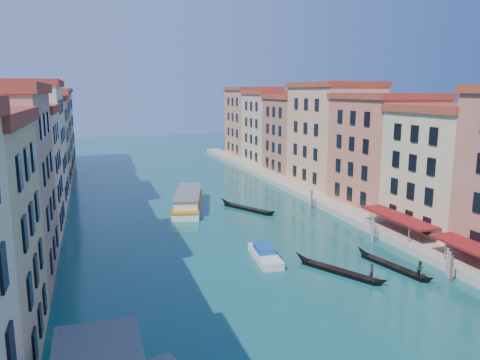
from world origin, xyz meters
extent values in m
cube|color=#E0AF8D|center=(-26.00, 55.00, 8.25)|extent=(12.00, 14.00, 16.50)
cube|color=maroon|center=(-26.00, 55.00, 17.00)|extent=(12.80, 14.40, 1.00)
cube|color=beige|center=(-26.00, 71.00, 10.00)|extent=(12.00, 18.00, 20.00)
cube|color=maroon|center=(-26.00, 71.00, 20.50)|extent=(12.80, 18.40, 1.00)
cube|color=tan|center=(-26.00, 88.00, 8.75)|extent=(12.00, 16.00, 17.50)
cube|color=maroon|center=(-26.00, 88.00, 18.00)|extent=(12.80, 16.40, 1.00)
cube|color=#987459|center=(-26.00, 103.50, 9.25)|extent=(12.00, 15.00, 18.50)
cube|color=maroon|center=(-26.00, 103.50, 19.00)|extent=(12.80, 15.40, 1.00)
cube|color=#CAAD87|center=(-26.00, 119.50, 9.50)|extent=(12.00, 17.00, 19.00)
cube|color=maroon|center=(-26.00, 119.50, 19.50)|extent=(12.80, 17.40, 1.00)
cube|color=#CDAF84|center=(30.00, 39.00, 8.25)|extent=(12.00, 14.00, 16.50)
cube|color=maroon|center=(30.00, 39.00, 17.00)|extent=(12.80, 14.40, 1.00)
cube|color=#B9644B|center=(30.00, 54.00, 9.00)|extent=(12.00, 16.00, 18.00)
cube|color=maroon|center=(30.00, 54.00, 18.50)|extent=(12.80, 16.40, 1.00)
cube|color=tan|center=(30.00, 71.00, 10.00)|extent=(12.00, 18.00, 20.00)
cube|color=maroon|center=(30.00, 71.00, 20.50)|extent=(12.80, 18.40, 1.00)
cube|color=#9B5E46|center=(30.00, 87.50, 8.75)|extent=(12.00, 15.00, 17.50)
cube|color=maroon|center=(30.00, 87.50, 18.00)|extent=(12.80, 15.40, 1.00)
cube|color=tan|center=(30.00, 103.00, 9.25)|extent=(12.00, 16.00, 18.50)
cube|color=maroon|center=(30.00, 103.00, 19.00)|extent=(12.80, 16.40, 1.00)
cube|color=#B5704F|center=(30.00, 119.50, 9.75)|extent=(12.00, 17.00, 19.50)
cube|color=maroon|center=(30.00, 119.50, 20.00)|extent=(12.80, 17.40, 1.00)
cube|color=#A19982|center=(22.00, 65.00, 0.50)|extent=(4.00, 140.00, 1.00)
cylinder|color=slate|center=(20.80, 28.60, 1.50)|extent=(0.12, 0.12, 3.00)
cube|color=maroon|center=(22.20, 39.00, 3.00)|extent=(3.20, 12.60, 0.25)
cylinder|color=slate|center=(20.80, 34.80, 1.50)|extent=(0.12, 0.12, 3.00)
cylinder|color=slate|center=(20.80, 43.20, 1.50)|extent=(0.12, 0.12, 3.00)
cylinder|color=brown|center=(18.50, 25.00, 1.30)|extent=(0.24, 0.24, 3.20)
cylinder|color=brown|center=(19.10, 26.00, 1.30)|extent=(0.24, 0.24, 3.20)
cylinder|color=brown|center=(19.70, 27.00, 1.30)|extent=(0.24, 0.24, 3.20)
cylinder|color=brown|center=(18.50, 39.00, 1.30)|extent=(0.24, 0.24, 3.20)
cylinder|color=brown|center=(19.10, 40.00, 1.30)|extent=(0.24, 0.24, 3.20)
cylinder|color=brown|center=(19.70, 41.00, 1.30)|extent=(0.24, 0.24, 3.20)
cylinder|color=brown|center=(18.50, 57.00, 1.30)|extent=(0.24, 0.24, 3.20)
cylinder|color=brown|center=(19.10, 58.00, 1.30)|extent=(0.24, 0.24, 3.20)
cylinder|color=brown|center=(19.70, 59.00, 1.30)|extent=(0.24, 0.24, 3.20)
cube|color=silver|center=(-0.54, 64.60, 0.55)|extent=(8.68, 18.88, 1.11)
cube|color=silver|center=(-0.54, 64.60, 1.75)|extent=(7.30, 15.20, 1.47)
cube|color=slate|center=(-0.54, 64.60, 2.63)|extent=(7.69, 15.71, 0.23)
cube|color=#C16F0B|center=(-0.54, 64.60, 1.06)|extent=(8.73, 18.89, 0.23)
cube|color=black|center=(8.92, 30.72, 0.22)|extent=(5.30, 8.34, 0.45)
cone|color=black|center=(6.50, 35.05, 0.60)|extent=(1.75, 2.18, 1.67)
cone|color=black|center=(11.33, 26.38, 0.50)|extent=(1.58, 1.88, 1.47)
imported|color=#342522|center=(10.75, 27.42, 1.25)|extent=(0.75, 0.66, 1.71)
cube|color=black|center=(15.28, 30.15, 0.21)|extent=(2.82, 8.57, 0.43)
cone|color=black|center=(14.28, 34.79, 0.57)|extent=(1.24, 2.04, 1.59)
cone|color=black|center=(16.27, 25.51, 0.47)|extent=(1.17, 1.72, 1.40)
imported|color=black|center=(16.03, 26.62, 1.20)|extent=(0.91, 0.77, 1.64)
cube|color=black|center=(8.28, 59.54, 0.24)|extent=(5.69, 9.03, 0.48)
cone|color=black|center=(5.70, 64.24, 0.64)|extent=(1.88, 2.35, 1.80)
cone|color=black|center=(10.86, 54.84, 0.54)|extent=(1.71, 2.03, 1.59)
cube|color=silver|center=(2.86, 37.04, 0.43)|extent=(3.16, 7.81, 0.87)
cube|color=#124B95|center=(2.91, 37.58, 1.19)|extent=(2.28, 3.44, 0.76)
cube|color=silver|center=(1.40, 73.90, 0.35)|extent=(3.41, 6.48, 0.71)
cube|color=#124B95|center=(1.51, 74.33, 0.97)|extent=(2.20, 2.96, 0.62)
camera|label=1|loc=(-15.65, -11.19, 19.18)|focal=35.00mm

